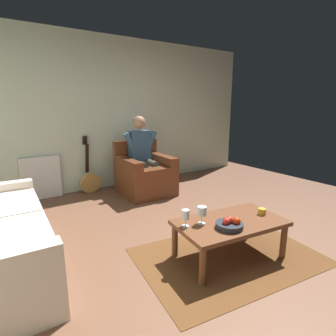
% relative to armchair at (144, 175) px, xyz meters
% --- Properties ---
extents(ground_plane, '(6.54, 6.54, 0.00)m').
position_rel_armchair_xyz_m(ground_plane, '(0.18, 2.02, -0.32)').
color(ground_plane, brown).
extents(wall_back, '(5.81, 0.06, 2.61)m').
position_rel_armchair_xyz_m(wall_back, '(0.18, -0.73, 0.99)').
color(wall_back, silver).
rests_on(wall_back, ground).
extents(rug, '(1.88, 1.40, 0.01)m').
position_rel_armchair_xyz_m(rug, '(0.29, 2.22, -0.31)').
color(rug, brown).
rests_on(rug, ground).
extents(armchair, '(0.81, 0.86, 0.87)m').
position_rel_armchair_xyz_m(armchair, '(0.00, 0.00, 0.00)').
color(armchair, brown).
rests_on(armchair, ground).
extents(person_seated, '(0.61, 0.55, 1.29)m').
position_rel_armchair_xyz_m(person_seated, '(-0.00, -0.05, 0.37)').
color(person_seated, '#324F6A').
rests_on(person_seated, ground).
extents(coffee_table, '(1.11, 0.71, 0.38)m').
position_rel_armchair_xyz_m(coffee_table, '(0.29, 2.22, 0.02)').
color(coffee_table, brown).
rests_on(coffee_table, ground).
extents(guitar, '(0.34, 0.24, 0.96)m').
position_rel_armchair_xyz_m(guitar, '(0.76, -0.53, -0.10)').
color(guitar, '#B38848').
rests_on(guitar, ground).
extents(radiator, '(0.59, 0.06, 0.68)m').
position_rel_armchair_xyz_m(radiator, '(1.49, -0.66, 0.02)').
color(radiator, white).
rests_on(radiator, ground).
extents(wine_glass_near, '(0.07, 0.07, 0.16)m').
position_rel_armchair_xyz_m(wine_glass_near, '(0.72, 2.07, 0.17)').
color(wine_glass_near, silver).
rests_on(wine_glass_near, coffee_table).
extents(wine_glass_far, '(0.09, 0.09, 0.17)m').
position_rel_armchair_xyz_m(wine_glass_far, '(0.56, 2.11, 0.18)').
color(wine_glass_far, silver).
rests_on(wine_glass_far, coffee_table).
extents(fruit_bowl, '(0.25, 0.25, 0.11)m').
position_rel_armchair_xyz_m(fruit_bowl, '(0.41, 2.32, 0.10)').
color(fruit_bowl, '#21242C').
rests_on(fruit_bowl, coffee_table).
extents(candle_jar, '(0.08, 0.08, 0.06)m').
position_rel_armchair_xyz_m(candle_jar, '(-0.09, 2.28, 0.10)').
color(candle_jar, gold).
rests_on(candle_jar, coffee_table).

